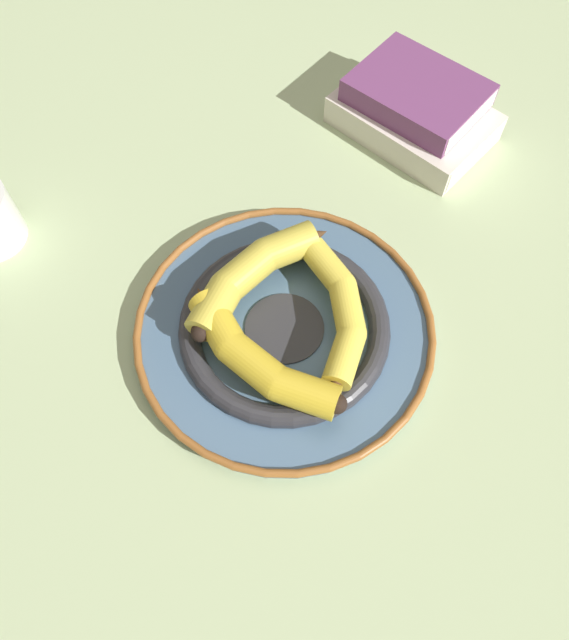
{
  "coord_description": "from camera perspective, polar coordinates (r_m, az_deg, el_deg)",
  "views": [
    {
      "loc": [
        0.29,
        -0.13,
        0.64
      ],
      "look_at": [
        -0.03,
        -0.04,
        0.04
      ],
      "focal_mm": 35.0,
      "sensor_mm": 36.0,
      "label": 1
    }
  ],
  "objects": [
    {
      "name": "ground_plane",
      "position": [
        0.71,
        3.75,
        -2.81
      ],
      "size": [
        2.8,
        2.8,
        0.0
      ],
      "primitive_type": "plane",
      "color": "#B2C693"
    },
    {
      "name": "book_stack",
      "position": [
        0.91,
        11.93,
        18.28
      ],
      "size": [
        0.25,
        0.23,
        0.07
      ],
      "rotation": [
        0.0,
        0.0,
        0.47
      ],
      "color": "silver",
      "rests_on": "ground_plane"
    },
    {
      "name": "banana_b",
      "position": [
        0.7,
        -2.91,
        4.39
      ],
      "size": [
        0.12,
        0.19,
        0.04
      ],
      "rotation": [
        0.0,
        0.0,
        5.23
      ],
      "color": "gold",
      "rests_on": "decorative_bowl"
    },
    {
      "name": "banana_a",
      "position": [
        0.68,
        5.12,
        0.67
      ],
      "size": [
        0.2,
        0.08,
        0.03
      ],
      "rotation": [
        0.0,
        0.0,
        2.99
      ],
      "color": "yellow",
      "rests_on": "decorative_bowl"
    },
    {
      "name": "banana_c",
      "position": [
        0.65,
        -2.73,
        -3.44
      ],
      "size": [
        0.19,
        0.13,
        0.04
      ],
      "rotation": [
        0.0,
        0.0,
        6.87
      ],
      "color": "gold",
      "rests_on": "decorative_bowl"
    },
    {
      "name": "decorative_bowl",
      "position": [
        0.71,
        -0.0,
        -0.86
      ],
      "size": [
        0.34,
        0.34,
        0.03
      ],
      "color": "slate",
      "rests_on": "ground_plane"
    }
  ]
}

